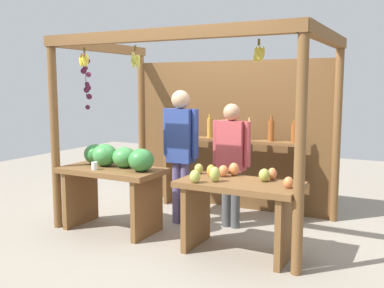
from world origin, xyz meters
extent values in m
plane|color=gray|center=(0.00, 0.00, 0.00)|extent=(12.00, 12.00, 0.00)
cylinder|color=brown|center=(-1.46, -0.91, 1.14)|extent=(0.10, 0.10, 2.27)
cylinder|color=brown|center=(1.46, -0.91, 1.14)|extent=(0.10, 0.10, 2.27)
cylinder|color=brown|center=(-1.46, 0.91, 1.14)|extent=(0.10, 0.10, 2.27)
cylinder|color=brown|center=(1.46, 0.91, 1.14)|extent=(0.10, 0.10, 2.27)
cube|color=brown|center=(0.00, -0.91, 2.21)|extent=(3.02, 0.12, 0.12)
cube|color=brown|center=(-1.46, 0.00, 2.21)|extent=(0.12, 1.92, 0.12)
cube|color=brown|center=(1.46, 0.00, 2.21)|extent=(0.12, 1.92, 0.12)
cube|color=brown|center=(0.00, 0.93, 1.02)|extent=(2.92, 0.04, 2.04)
cylinder|color=brown|center=(1.02, -0.80, 2.10)|extent=(0.02, 0.02, 0.06)
ellipsoid|color=gold|center=(1.04, -0.80, 2.01)|extent=(0.04, 0.08, 0.13)
ellipsoid|color=gold|center=(1.05, -0.77, 2.00)|extent=(0.06, 0.05, 0.13)
ellipsoid|color=gold|center=(1.02, -0.76, 1.99)|extent=(0.06, 0.04, 0.13)
ellipsoid|color=gold|center=(1.01, -0.78, 1.99)|extent=(0.06, 0.06, 0.13)
ellipsoid|color=gold|center=(0.99, -0.80, 1.98)|extent=(0.04, 0.07, 0.13)
ellipsoid|color=gold|center=(1.01, -0.81, 2.00)|extent=(0.06, 0.05, 0.13)
ellipsoid|color=gold|center=(1.02, -0.83, 1.99)|extent=(0.08, 0.04, 0.13)
ellipsoid|color=gold|center=(1.04, -0.82, 1.99)|extent=(0.07, 0.07, 0.13)
cylinder|color=brown|center=(-0.36, -0.79, 2.10)|extent=(0.02, 0.02, 0.06)
ellipsoid|color=#D1CC4C|center=(-0.33, -0.79, 1.96)|extent=(0.04, 0.06, 0.15)
ellipsoid|color=#D1CC4C|center=(-0.35, -0.75, 1.96)|extent=(0.07, 0.05, 0.15)
ellipsoid|color=#D1CC4C|center=(-0.39, -0.77, 1.96)|extent=(0.07, 0.07, 0.16)
ellipsoid|color=#D1CC4C|center=(-0.39, -0.80, 1.99)|extent=(0.06, 0.07, 0.16)
ellipsoid|color=#D1CC4C|center=(-0.36, -0.81, 2.00)|extent=(0.09, 0.06, 0.15)
cylinder|color=brown|center=(-1.02, -0.84, 2.10)|extent=(0.02, 0.02, 0.06)
ellipsoid|color=yellow|center=(-0.99, -0.84, 2.01)|extent=(0.04, 0.07, 0.13)
ellipsoid|color=yellow|center=(-1.00, -0.83, 2.00)|extent=(0.06, 0.07, 0.13)
ellipsoid|color=yellow|center=(-1.02, -0.81, 1.99)|extent=(0.07, 0.04, 0.13)
ellipsoid|color=yellow|center=(-1.05, -0.80, 1.98)|extent=(0.05, 0.05, 0.13)
ellipsoid|color=yellow|center=(-1.06, -0.83, 1.98)|extent=(0.04, 0.06, 0.13)
ellipsoid|color=yellow|center=(-1.05, -0.85, 2.01)|extent=(0.04, 0.05, 0.13)
ellipsoid|color=yellow|center=(-1.04, -0.88, 1.98)|extent=(0.07, 0.06, 0.13)
ellipsoid|color=yellow|center=(-1.01, -0.87, 1.98)|extent=(0.07, 0.05, 0.13)
ellipsoid|color=yellow|center=(-1.00, -0.86, 1.98)|extent=(0.06, 0.07, 0.13)
cylinder|color=#4C422D|center=(-1.20, -0.62, 1.86)|extent=(0.01, 0.01, 0.55)
sphere|color=#47142D|center=(-1.21, -0.63, 2.05)|extent=(0.07, 0.07, 0.07)
sphere|color=#47142D|center=(-1.19, -0.60, 2.00)|extent=(0.07, 0.07, 0.07)
sphere|color=#47142D|center=(-1.21, -0.62, 1.92)|extent=(0.06, 0.06, 0.06)
sphere|color=#47142D|center=(-1.23, -0.63, 1.88)|extent=(0.07, 0.07, 0.07)
sphere|color=#601E42|center=(-1.18, -0.60, 1.84)|extent=(0.06, 0.06, 0.06)
sphere|color=#47142D|center=(-1.18, -0.63, 1.72)|extent=(0.06, 0.06, 0.06)
sphere|color=#47142D|center=(-1.18, -0.62, 1.68)|extent=(0.07, 0.07, 0.07)
sphere|color=#47142D|center=(-1.19, -0.63, 1.66)|extent=(0.07, 0.07, 0.07)
sphere|color=#47142D|center=(-1.17, -0.61, 1.57)|extent=(0.07, 0.07, 0.07)
sphere|color=#47142D|center=(-1.20, -0.61, 1.45)|extent=(0.06, 0.06, 0.06)
cube|color=brown|center=(-0.80, -0.68, 0.72)|extent=(1.23, 0.64, 0.06)
cube|color=brown|center=(-1.29, -0.68, 0.34)|extent=(0.06, 0.58, 0.69)
cube|color=brown|center=(-0.31, -0.68, 0.34)|extent=(0.06, 0.58, 0.69)
ellipsoid|color=#38843D|center=(-0.37, -0.70, 0.88)|extent=(0.36, 0.36, 0.26)
ellipsoid|color=#429347|center=(-0.68, -0.59, 0.87)|extent=(0.32, 0.32, 0.24)
ellipsoid|color=#429347|center=(-0.95, -0.61, 0.88)|extent=(0.40, 0.40, 0.27)
ellipsoid|color=#38843D|center=(-1.17, -0.54, 0.87)|extent=(0.38, 0.38, 0.24)
cylinder|color=white|center=(-0.91, -0.86, 0.79)|extent=(0.07, 0.07, 0.09)
cube|color=brown|center=(0.80, -0.68, 0.72)|extent=(1.23, 0.64, 0.06)
cube|color=brown|center=(0.31, -0.68, 0.34)|extent=(0.06, 0.58, 0.69)
cube|color=brown|center=(1.29, -0.68, 0.34)|extent=(0.06, 0.58, 0.69)
ellipsoid|color=#A8B24C|center=(0.43, -0.93, 0.81)|extent=(0.13, 0.13, 0.13)
ellipsoid|color=#A8B24C|center=(0.58, -0.80, 0.82)|extent=(0.13, 0.13, 0.15)
ellipsoid|color=gold|center=(0.44, -0.58, 0.81)|extent=(0.12, 0.12, 0.13)
ellipsoid|color=#E07F47|center=(0.64, -0.42, 0.82)|extent=(0.12, 0.12, 0.14)
ellipsoid|color=#A8B24C|center=(1.02, -0.56, 0.81)|extent=(0.16, 0.16, 0.13)
ellipsoid|color=#E07F47|center=(0.56, -0.53, 0.81)|extent=(0.13, 0.13, 0.12)
ellipsoid|color=#A8B24C|center=(0.26, -0.52, 0.80)|extent=(0.13, 0.13, 0.11)
ellipsoid|color=#E07F47|center=(1.32, -0.73, 0.80)|extent=(0.11, 0.11, 0.11)
ellipsoid|color=#E07F47|center=(1.06, -0.44, 0.81)|extent=(0.10, 0.10, 0.12)
cube|color=brown|center=(-0.85, 0.68, 0.50)|extent=(0.05, 0.20, 1.00)
cube|color=brown|center=(1.05, 0.68, 0.50)|extent=(0.05, 0.20, 1.00)
cube|color=brown|center=(0.10, 0.68, 0.98)|extent=(1.90, 0.22, 0.04)
cylinder|color=gold|center=(-0.79, 0.68, 1.12)|extent=(0.06, 0.06, 0.24)
cylinder|color=gold|center=(-0.79, 0.68, 1.27)|extent=(0.03, 0.03, 0.06)
cylinder|color=#994C1E|center=(-0.48, 0.68, 1.15)|extent=(0.06, 0.06, 0.29)
cylinder|color=#994C1E|center=(-0.48, 0.68, 1.32)|extent=(0.03, 0.03, 0.06)
cylinder|color=gold|center=(-0.18, 0.68, 1.13)|extent=(0.07, 0.07, 0.26)
cylinder|color=gold|center=(-0.18, 0.68, 1.29)|extent=(0.03, 0.03, 0.06)
cylinder|color=#D8B266|center=(0.10, 0.68, 1.13)|extent=(0.07, 0.07, 0.27)
cylinder|color=#D8B266|center=(0.10, 0.68, 1.30)|extent=(0.03, 0.03, 0.06)
cylinder|color=#D8B266|center=(0.39, 0.68, 1.12)|extent=(0.06, 0.06, 0.23)
cylinder|color=#D8B266|center=(0.39, 0.68, 1.26)|extent=(0.03, 0.03, 0.06)
cylinder|color=#994C1E|center=(0.69, 0.68, 1.13)|extent=(0.08, 0.08, 0.27)
cylinder|color=#994C1E|center=(0.69, 0.68, 1.30)|extent=(0.03, 0.03, 0.06)
cylinder|color=#994C1E|center=(0.98, 0.68, 1.12)|extent=(0.08, 0.08, 0.23)
cylinder|color=#994C1E|center=(0.98, 0.68, 1.26)|extent=(0.04, 0.04, 0.06)
cylinder|color=#584E7B|center=(-0.27, -0.09, 0.39)|extent=(0.11, 0.11, 0.77)
cylinder|color=#584E7B|center=(-0.15, -0.09, 0.39)|extent=(0.11, 0.11, 0.77)
cube|color=#2D428C|center=(-0.21, -0.09, 1.10)|extent=(0.32, 0.19, 0.65)
cylinder|color=#2D428C|center=(-0.41, -0.09, 1.13)|extent=(0.08, 0.08, 0.59)
cylinder|color=#2D428C|center=(-0.01, -0.09, 1.13)|extent=(0.08, 0.08, 0.59)
sphere|color=tan|center=(-0.21, -0.09, 1.54)|extent=(0.22, 0.22, 0.22)
cylinder|color=#4E5153|center=(0.34, 0.07, 0.35)|extent=(0.11, 0.11, 0.70)
cylinder|color=#4E5153|center=(0.46, 0.07, 0.35)|extent=(0.11, 0.11, 0.70)
cube|color=#BF474C|center=(0.40, 0.07, 1.00)|extent=(0.32, 0.19, 0.59)
cylinder|color=#BF474C|center=(0.20, 0.07, 1.03)|extent=(0.08, 0.08, 0.53)
cylinder|color=#BF474C|center=(0.60, 0.07, 1.03)|extent=(0.08, 0.08, 0.53)
sphere|color=tan|center=(0.40, 0.07, 1.40)|extent=(0.20, 0.20, 0.20)
camera|label=1|loc=(2.41, -4.75, 1.71)|focal=41.40mm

